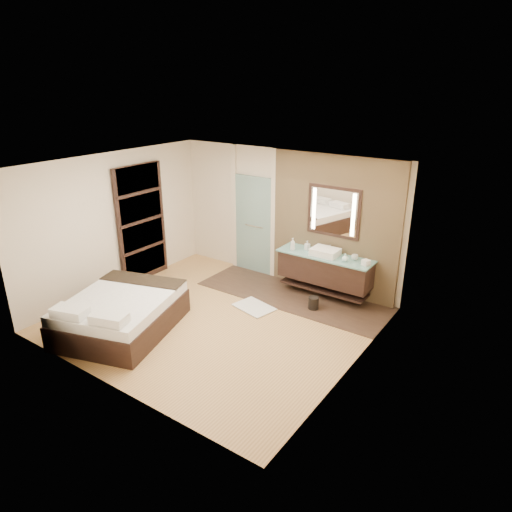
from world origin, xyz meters
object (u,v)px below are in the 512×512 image
Objects in this scene: vanity at (325,269)px; bed at (121,313)px; mirror_unit at (334,212)px; waste_bin at (313,303)px.

vanity is 3.79m from bed.
mirror_unit is 4.19m from bed.
waste_bin is at bearing -83.50° from mirror_unit.
waste_bin is (0.09, -0.58, -0.46)m from vanity.
mirror_unit is 1.74m from waste_bin.
mirror_unit reaches higher than waste_bin.
bed is at bearing -123.46° from mirror_unit.
vanity is at bearing -90.00° from mirror_unit.
mirror_unit is 0.46× the size of bed.
bed is at bearing -132.49° from waste_bin.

